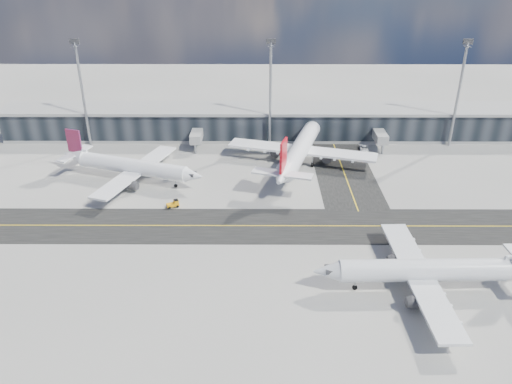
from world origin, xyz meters
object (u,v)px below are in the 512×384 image
airliner_af (131,166)px  service_van (364,148)px  airliner_near (429,270)px  baggage_tug (174,204)px  airliner_redtail (300,149)px

airliner_af → service_van: 61.81m
airliner_near → baggage_tug: size_ratio=13.03×
airliner_af → baggage_tug: size_ratio=12.64×
airliner_redtail → service_van: (18.18, 9.49, -3.71)m
airliner_redtail → baggage_tug: airliner_redtail is taller
airliner_near → service_van: (1.25, 60.09, -2.97)m
airliner_near → baggage_tug: (-45.53, 27.85, -2.83)m
airliner_redtail → service_van: size_ratio=9.14×
baggage_tug → service_van: size_ratio=0.59×
airliner_af → baggage_tug: 18.20m
airliner_redtail → baggage_tug: (-28.60, -22.75, -3.57)m
service_van → airliner_af: bearing=-152.9°
airliner_af → airliner_redtail: (40.61, 9.36, 0.76)m
airliner_af → baggage_tug: bearing=60.8°
baggage_tug → service_van: baggage_tug is taller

